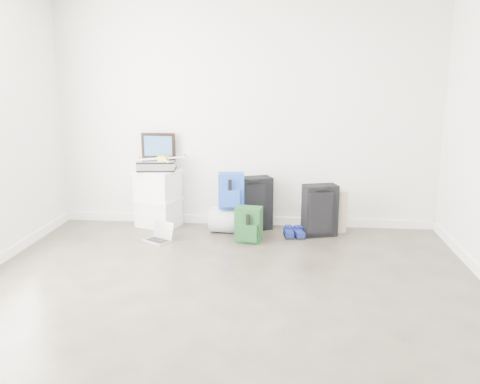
# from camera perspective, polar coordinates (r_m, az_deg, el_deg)

# --- Properties ---
(ground) EXTENTS (5.00, 5.00, 0.00)m
(ground) POSITION_cam_1_polar(r_m,az_deg,el_deg) (3.91, -2.61, -13.97)
(ground) COLOR #342E25
(ground) RESTS_ON ground
(room_envelope) EXTENTS (4.52, 5.02, 2.71)m
(room_envelope) POSITION_cam_1_polar(r_m,az_deg,el_deg) (3.51, -2.86, 12.12)
(room_envelope) COLOR silver
(room_envelope) RESTS_ON ground
(boxes_stack) EXTENTS (0.58, 0.53, 0.68)m
(boxes_stack) POSITION_cam_1_polar(r_m,az_deg,el_deg) (6.15, -9.18, -0.68)
(boxes_stack) COLOR white
(boxes_stack) RESTS_ON ground
(briefcase) EXTENTS (0.46, 0.36, 0.12)m
(briefcase) POSITION_cam_1_polar(r_m,az_deg,el_deg) (6.07, -9.31, 3.00)
(briefcase) COLOR #B2B2B7
(briefcase) RESTS_ON boxes_stack
(painting) EXTENTS (0.41, 0.04, 0.31)m
(painting) POSITION_cam_1_polar(r_m,az_deg,el_deg) (6.13, -9.15, 5.14)
(painting) COLOR black
(painting) RESTS_ON briefcase
(drone) EXTENTS (0.51, 0.51, 0.05)m
(drone) POSITION_cam_1_polar(r_m,az_deg,el_deg) (6.02, -8.65, 3.77)
(drone) COLOR gold
(drone) RESTS_ON briefcase
(duffel_bag) EXTENTS (0.52, 0.36, 0.30)m
(duffel_bag) POSITION_cam_1_polar(r_m,az_deg,el_deg) (5.85, -0.96, -3.16)
(duffel_bag) COLOR gray
(duffel_bag) RESTS_ON ground
(blue_backpack) EXTENTS (0.31, 0.24, 0.40)m
(blue_backpack) POSITION_cam_1_polar(r_m,az_deg,el_deg) (5.74, -1.00, 0.08)
(blue_backpack) COLOR navy
(blue_backpack) RESTS_ON duffel_bag
(large_suitcase) EXTENTS (0.46, 0.39, 0.62)m
(large_suitcase) POSITION_cam_1_polar(r_m,az_deg,el_deg) (5.95, 1.55, -1.29)
(large_suitcase) COLOR black
(large_suitcase) RESTS_ON ground
(green_backpack) EXTENTS (0.30, 0.25, 0.39)m
(green_backpack) POSITION_cam_1_polar(r_m,az_deg,el_deg) (5.51, 0.97, -3.77)
(green_backpack) COLOR black
(green_backpack) RESTS_ON ground
(carry_on) EXTENTS (0.42, 0.33, 0.58)m
(carry_on) POSITION_cam_1_polar(r_m,az_deg,el_deg) (5.79, 8.95, -2.06)
(carry_on) COLOR black
(carry_on) RESTS_ON ground
(shoes) EXTENTS (0.25, 0.26, 0.08)m
(shoes) POSITION_cam_1_polar(r_m,az_deg,el_deg) (5.76, 6.01, -4.66)
(shoes) COLOR black
(shoes) RESTS_ON ground
(rolled_rug) EXTENTS (0.16, 0.16, 0.49)m
(rolled_rug) POSITION_cam_1_polar(r_m,az_deg,el_deg) (5.99, 11.19, -2.10)
(rolled_rug) COLOR tan
(rolled_rug) RESTS_ON ground
(laptop) EXTENTS (0.35, 0.33, 0.21)m
(laptop) POSITION_cam_1_polar(r_m,az_deg,el_deg) (5.67, -8.98, -4.92)
(laptop) COLOR silver
(laptop) RESTS_ON ground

